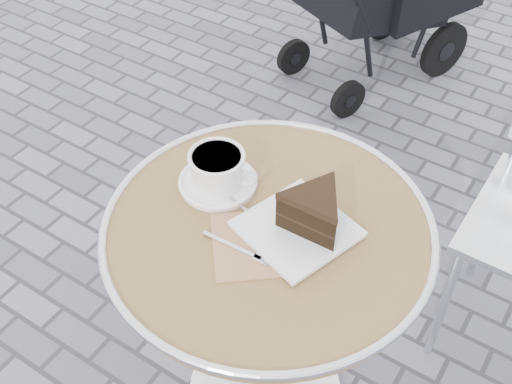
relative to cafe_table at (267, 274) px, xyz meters
The scene contains 3 objects.
cafe_table is the anchor object (origin of this frame).
cappuccino_set 0.26m from the cafe_table, 164.25° to the left, with size 0.20×0.17×0.09m.
cake_plate_set 0.23m from the cafe_table, 22.15° to the left, with size 0.32×0.33×0.11m.
Camera 1 is at (0.48, -0.78, 1.74)m, focal length 45.00 mm.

